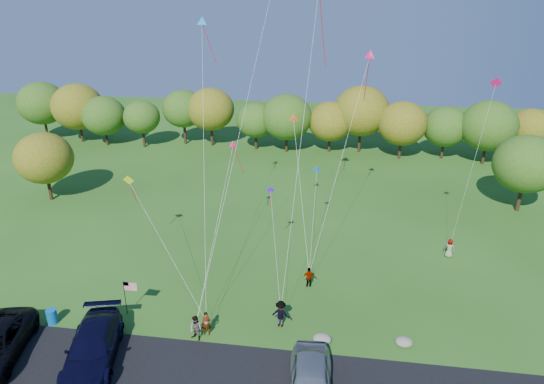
{
  "coord_description": "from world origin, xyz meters",
  "views": [
    {
      "loc": [
        6.83,
        -23.58,
        19.28
      ],
      "look_at": [
        2.46,
        6.0,
        7.1
      ],
      "focal_mm": 32.0,
      "sensor_mm": 36.0,
      "label": 1
    }
  ],
  "objects_px": {
    "flyer_a": "(206,324)",
    "flyer_b": "(196,328)",
    "flyer_d": "(309,277)",
    "trash_barrel": "(52,316)",
    "flyer_e": "(450,248)",
    "minivan_navy": "(93,347)",
    "minivan_silver": "(310,383)",
    "flyer_c": "(281,314)"
  },
  "relations": [
    {
      "from": "flyer_e",
      "to": "trash_barrel",
      "type": "relative_size",
      "value": 1.59
    },
    {
      "from": "flyer_a",
      "to": "flyer_d",
      "type": "xyz_separation_m",
      "value": [
        5.77,
        6.17,
        -0.02
      ]
    },
    {
      "from": "minivan_navy",
      "to": "flyer_c",
      "type": "height_order",
      "value": "minivan_navy"
    },
    {
      "from": "flyer_a",
      "to": "trash_barrel",
      "type": "relative_size",
      "value": 1.61
    },
    {
      "from": "minivan_silver",
      "to": "flyer_d",
      "type": "height_order",
      "value": "minivan_silver"
    },
    {
      "from": "flyer_b",
      "to": "flyer_d",
      "type": "height_order",
      "value": "flyer_b"
    },
    {
      "from": "flyer_b",
      "to": "trash_barrel",
      "type": "bearing_deg",
      "value": -157.37
    },
    {
      "from": "flyer_b",
      "to": "trash_barrel",
      "type": "xyz_separation_m",
      "value": [
        -9.48,
        0.22,
        -0.33
      ]
    },
    {
      "from": "flyer_b",
      "to": "trash_barrel",
      "type": "distance_m",
      "value": 9.49
    },
    {
      "from": "flyer_b",
      "to": "flyer_e",
      "type": "relative_size",
      "value": 1.06
    },
    {
      "from": "flyer_b",
      "to": "flyer_c",
      "type": "height_order",
      "value": "flyer_c"
    },
    {
      "from": "flyer_c",
      "to": "flyer_e",
      "type": "relative_size",
      "value": 1.14
    },
    {
      "from": "flyer_a",
      "to": "flyer_c",
      "type": "distance_m",
      "value": 4.61
    },
    {
      "from": "minivan_silver",
      "to": "flyer_d",
      "type": "bearing_deg",
      "value": 91.0
    },
    {
      "from": "flyer_b",
      "to": "flyer_c",
      "type": "relative_size",
      "value": 0.92
    },
    {
      "from": "flyer_d",
      "to": "flyer_e",
      "type": "distance_m",
      "value": 12.13
    },
    {
      "from": "flyer_d",
      "to": "trash_barrel",
      "type": "xyz_separation_m",
      "value": [
        -15.74,
        -6.51,
        -0.27
      ]
    },
    {
      "from": "minivan_silver",
      "to": "flyer_a",
      "type": "bearing_deg",
      "value": 144.32
    },
    {
      "from": "flyer_b",
      "to": "flyer_e",
      "type": "distance_m",
      "value": 21.05
    },
    {
      "from": "minivan_navy",
      "to": "flyer_d",
      "type": "distance_m",
      "value": 14.78
    },
    {
      "from": "flyer_a",
      "to": "trash_barrel",
      "type": "xyz_separation_m",
      "value": [
        -9.97,
        -0.34,
        -0.3
      ]
    },
    {
      "from": "minivan_navy",
      "to": "flyer_e",
      "type": "bearing_deg",
      "value": 19.62
    },
    {
      "from": "flyer_a",
      "to": "flyer_b",
      "type": "height_order",
      "value": "flyer_b"
    },
    {
      "from": "flyer_d",
      "to": "flyer_b",
      "type": "bearing_deg",
      "value": 36.56
    },
    {
      "from": "flyer_d",
      "to": "minivan_silver",
      "type": "bearing_deg",
      "value": 84.16
    },
    {
      "from": "flyer_b",
      "to": "flyer_e",
      "type": "xyz_separation_m",
      "value": [
        16.9,
        12.55,
        -0.04
      ]
    },
    {
      "from": "minivan_navy",
      "to": "flyer_b",
      "type": "distance_m",
      "value": 5.81
    },
    {
      "from": "flyer_b",
      "to": "flyer_a",
      "type": "bearing_deg",
      "value": 72.77
    },
    {
      "from": "minivan_navy",
      "to": "minivan_silver",
      "type": "xyz_separation_m",
      "value": [
        12.28,
        -0.95,
        0.03
      ]
    },
    {
      "from": "minivan_navy",
      "to": "flyer_d",
      "type": "xyz_separation_m",
      "value": [
        11.43,
        9.36,
        -0.23
      ]
    },
    {
      "from": "flyer_a",
      "to": "flyer_e",
      "type": "relative_size",
      "value": 1.01
    },
    {
      "from": "flyer_a",
      "to": "flyer_b",
      "type": "relative_size",
      "value": 0.96
    },
    {
      "from": "flyer_c",
      "to": "flyer_e",
      "type": "distance_m",
      "value": 15.99
    },
    {
      "from": "flyer_a",
      "to": "flyer_d",
      "type": "height_order",
      "value": "flyer_a"
    },
    {
      "from": "minivan_silver",
      "to": "trash_barrel",
      "type": "relative_size",
      "value": 5.76
    },
    {
      "from": "minivan_silver",
      "to": "flyer_b",
      "type": "relative_size",
      "value": 3.42
    },
    {
      "from": "flyer_a",
      "to": "flyer_b",
      "type": "xyz_separation_m",
      "value": [
        -0.49,
        -0.56,
        0.04
      ]
    },
    {
      "from": "minivan_silver",
      "to": "flyer_b",
      "type": "xyz_separation_m",
      "value": [
        -7.1,
        3.57,
        -0.2
      ]
    },
    {
      "from": "flyer_a",
      "to": "flyer_b",
      "type": "bearing_deg",
      "value": -141.73
    },
    {
      "from": "flyer_e",
      "to": "flyer_c",
      "type": "bearing_deg",
      "value": 57.34
    },
    {
      "from": "flyer_e",
      "to": "minivan_silver",
      "type": "bearing_deg",
      "value": 75.02
    },
    {
      "from": "minivan_navy",
      "to": "trash_barrel",
      "type": "bearing_deg",
      "value": 131.61
    }
  ]
}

